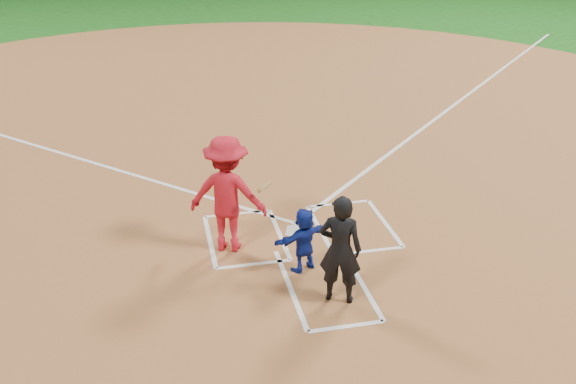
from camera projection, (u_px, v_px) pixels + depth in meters
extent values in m
plane|color=#145114|center=(300.00, 232.00, 11.35)|extent=(120.00, 120.00, 0.00)
cylinder|color=brown|center=(247.00, 123.00, 16.65)|extent=(28.00, 28.00, 0.01)
cylinder|color=silver|center=(300.00, 231.00, 11.34)|extent=(0.60, 0.60, 0.02)
imported|color=navy|center=(304.00, 240.00, 10.01)|extent=(1.02, 0.68, 1.06)
imported|color=black|center=(340.00, 249.00, 9.12)|extent=(0.73, 0.62, 1.68)
cube|color=white|center=(237.00, 214.00, 11.96)|extent=(1.22, 0.08, 0.01)
cube|color=white|center=(254.00, 264.00, 10.35)|extent=(1.22, 0.08, 0.01)
cube|color=white|center=(279.00, 233.00, 11.27)|extent=(0.08, 1.83, 0.01)
cube|color=white|center=(210.00, 241.00, 11.04)|extent=(0.08, 1.83, 0.01)
cube|color=white|center=(338.00, 204.00, 12.34)|extent=(1.22, 0.08, 0.01)
cube|color=white|center=(369.00, 251.00, 10.73)|extent=(1.22, 0.08, 0.01)
cube|color=white|center=(320.00, 229.00, 11.42)|extent=(0.08, 1.83, 0.01)
cube|color=white|center=(385.00, 222.00, 11.65)|extent=(0.08, 1.83, 0.01)
cube|color=white|center=(290.00, 288.00, 9.74)|extent=(0.08, 2.20, 0.01)
cube|color=white|center=(359.00, 279.00, 9.95)|extent=(0.08, 2.20, 0.01)
cube|color=white|center=(346.00, 326.00, 8.87)|extent=(1.10, 0.08, 0.01)
cube|color=white|center=(472.00, 91.00, 19.22)|extent=(14.21, 14.21, 0.01)
imported|color=red|center=(227.00, 194.00, 10.42)|extent=(1.46, 1.15, 1.99)
cylinder|color=#A4723C|center=(265.00, 187.00, 10.35)|extent=(0.39, 0.80, 0.28)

